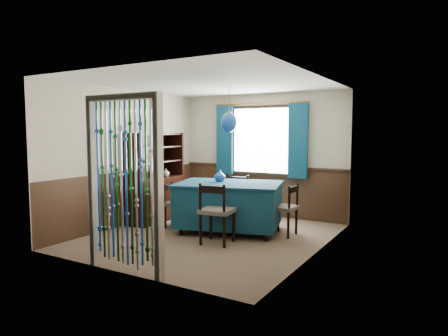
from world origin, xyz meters
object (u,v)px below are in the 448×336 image
Objects in this scene: chair_left at (175,204)px; sideboard at (155,190)px; vase_table at (220,176)px; vase_sideboard at (166,172)px; chair_far at (237,197)px; chair_right at (285,208)px; pendant_lamp at (229,122)px; chair_near at (216,212)px; dining_table at (229,204)px; bowl_shelf at (146,161)px.

chair_left is 0.47× the size of sideboard.
vase_sideboard is at bearing 172.22° from vase_table.
chair_far is 1.02× the size of chair_right.
chair_right is 1.73m from pendant_lamp.
chair_left is 1.78m from pendant_lamp.
chair_left is at bearing -166.91° from pendant_lamp.
chair_far is 5.42× the size of vase_sideboard.
chair_far is at bearing 108.03° from pendant_lamp.
chair_right is at bearing 47.97° from chair_near.
dining_table is at bearing -9.82° from vase_sideboard.
sideboard reaches higher than chair_left.
vase_table is (-0.24, 0.09, 0.46)m from dining_table.
chair_near is 1.08m from vase_table.
pendant_lamp is (0.25, -0.76, 1.42)m from chair_far.
bowl_shelf is at bearing 158.22° from chair_near.
pendant_lamp is at bearing 88.24° from chair_left.
vase_table reaches higher than dining_table.
chair_far is at bearing 92.01° from dining_table.
chair_far is at bearing 25.34° from sideboard.
sideboard reaches higher than chair_right.
pendant_lamp is (-0.23, 0.78, 1.38)m from chair_near.
vase_sideboard is (0.06, 0.25, 0.34)m from sideboard.
vase_table is (-1.18, -0.16, 0.49)m from chair_right.
chair_near is at bearing 50.79° from chair_left.
vase_table is at bearing 159.21° from pendant_lamp.
sideboard is 2.11m from pendant_lamp.
bowl_shelf reaches higher than dining_table.
pendant_lamp is 0.98m from vase_table.
vase_sideboard is (-0.61, 0.51, 0.50)m from chair_left.
chair_near reaches higher than chair_right.
pendant_lamp reaches higher than vase_table.
chair_near is 1.22× the size of pendant_lamp.
vase_sideboard is at bearing 74.66° from sideboard.
vase_sideboard is (-1.83, 1.06, 0.43)m from chair_near.
chair_right is 2.70m from bowl_shelf.
chair_far is 0.52× the size of sideboard.
sideboard is at bearing 179.22° from pendant_lamp.
dining_table is 2.30× the size of chair_far.
vase_sideboard is (-2.54, 0.03, 0.48)m from chair_right.
pendant_lamp reaches higher than chair_left.
pendant_lamp is at bearing 89.32° from chair_far.
dining_table is 0.53m from vase_table.
chair_right is at bearing 137.98° from chair_far.
chair_near is 1.08× the size of chair_far.
sideboard is (-0.67, 0.25, 0.16)m from chair_left.
bowl_shelf is 1.34× the size of vase_sideboard.
chair_near is at bearing -89.83° from dining_table.
vase_sideboard reaches higher than chair_right.
chair_far is 0.82m from vase_table.
chair_far is (-0.47, 1.54, -0.04)m from chair_near.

